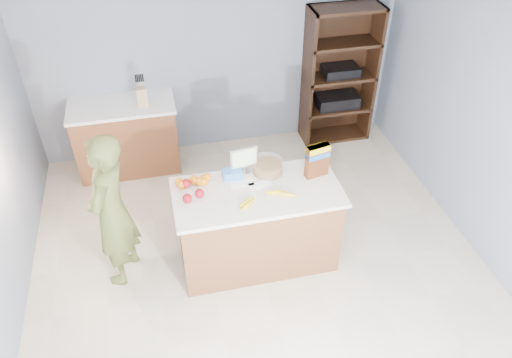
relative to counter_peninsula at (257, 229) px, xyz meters
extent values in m
cube|color=beige|center=(0.00, -0.30, -0.42)|extent=(4.50, 5.00, 0.02)
cube|color=gray|center=(0.00, 2.20, 0.83)|extent=(4.50, 0.02, 2.50)
cube|color=gray|center=(2.25, -0.30, 0.83)|extent=(0.02, 5.00, 2.50)
cube|color=white|center=(0.00, -0.30, 2.08)|extent=(4.50, 5.00, 0.02)
cube|color=brown|center=(0.00, 0.00, 0.01)|extent=(1.50, 0.70, 0.86)
cube|color=silver|center=(0.00, 0.00, 0.46)|extent=(1.56, 0.76, 0.04)
cube|color=black|center=(0.00, 0.00, -0.37)|extent=(1.46, 0.66, 0.10)
cube|color=brown|center=(-1.20, 1.90, 0.01)|extent=(1.20, 0.60, 0.86)
cube|color=white|center=(-1.20, 1.90, 0.46)|extent=(1.24, 0.62, 0.04)
cube|color=black|center=(1.55, 2.18, 0.48)|extent=(0.90, 0.04, 1.80)
cube|color=black|center=(1.12, 2.00, 0.48)|extent=(0.04, 0.40, 1.80)
cube|color=black|center=(1.98, 2.00, 0.48)|extent=(0.04, 0.40, 1.80)
cube|color=black|center=(1.55, 2.00, -0.40)|extent=(0.90, 0.40, 0.04)
cube|color=black|center=(1.55, 2.00, 0.03)|extent=(0.90, 0.40, 0.04)
cube|color=black|center=(1.55, 2.00, 0.48)|extent=(0.90, 0.40, 0.04)
cube|color=black|center=(1.55, 2.00, 0.93)|extent=(0.90, 0.40, 0.04)
cube|color=black|center=(1.55, 2.00, 1.36)|extent=(0.90, 0.40, 0.04)
cube|color=black|center=(1.55, 2.00, 0.13)|extent=(0.55, 0.32, 0.16)
cube|color=black|center=(1.55, 2.00, 0.56)|extent=(0.45, 0.30, 0.12)
imported|color=#515B2A|center=(-1.32, 0.12, 0.39)|extent=(0.57, 0.69, 1.61)
cube|color=tan|center=(-0.94, 1.83, 0.59)|extent=(0.12, 0.10, 0.22)
cylinder|color=black|center=(-0.98, 1.83, 0.75)|extent=(0.02, 0.02, 0.09)
cylinder|color=black|center=(-0.96, 1.83, 0.75)|extent=(0.02, 0.02, 0.09)
cylinder|color=black|center=(-0.94, 1.83, 0.75)|extent=(0.02, 0.02, 0.09)
cylinder|color=black|center=(-0.92, 1.83, 0.75)|extent=(0.02, 0.02, 0.09)
cylinder|color=black|center=(-0.90, 1.83, 0.75)|extent=(0.02, 0.02, 0.09)
cube|color=white|center=(-0.11, 0.14, 0.49)|extent=(0.22, 0.11, 0.00)
cube|color=white|center=(0.05, 0.08, 0.49)|extent=(0.23, 0.13, 0.00)
ellipsoid|color=yellow|center=(-0.13, -0.15, 0.51)|extent=(0.18, 0.14, 0.04)
ellipsoid|color=yellow|center=(-0.13, -0.19, 0.51)|extent=(0.17, 0.16, 0.04)
ellipsoid|color=yellow|center=(0.15, -0.08, 0.51)|extent=(0.19, 0.06, 0.04)
ellipsoid|color=yellow|center=(0.24, -0.13, 0.51)|extent=(0.19, 0.12, 0.04)
sphere|color=maroon|center=(-0.63, 0.20, 0.53)|extent=(0.09, 0.09, 0.09)
sphere|color=maroon|center=(-0.53, 0.03, 0.53)|extent=(0.09, 0.09, 0.09)
sphere|color=maroon|center=(-0.64, -0.02, 0.53)|extent=(0.09, 0.09, 0.09)
sphere|color=orange|center=(-0.67, 0.19, 0.52)|extent=(0.08, 0.08, 0.08)
sphere|color=orange|center=(-0.55, 0.25, 0.52)|extent=(0.08, 0.08, 0.08)
sphere|color=orange|center=(-0.51, 0.21, 0.52)|extent=(0.08, 0.08, 0.08)
sphere|color=orange|center=(-0.46, 0.23, 0.52)|extent=(0.08, 0.08, 0.08)
sphere|color=orange|center=(-0.69, 0.24, 0.52)|extent=(0.08, 0.08, 0.08)
sphere|color=orange|center=(-0.55, 0.23, 0.52)|extent=(0.08, 0.08, 0.08)
sphere|color=orange|center=(-0.43, 0.25, 0.52)|extent=(0.08, 0.08, 0.08)
sphere|color=orange|center=(-0.47, 0.19, 0.52)|extent=(0.08, 0.08, 0.08)
cube|color=blue|center=(-0.18, 0.25, 0.52)|extent=(0.18, 0.13, 0.08)
cylinder|color=#267219|center=(0.16, 0.26, 0.53)|extent=(0.27, 0.27, 0.09)
cylinder|color=white|center=(0.16, 0.26, 0.55)|extent=(0.30, 0.30, 0.13)
cylinder|color=silver|center=(-0.06, 0.31, 0.49)|extent=(0.12, 0.12, 0.01)
cylinder|color=silver|center=(-0.06, 0.31, 0.52)|extent=(0.02, 0.02, 0.05)
cube|color=silver|center=(-0.06, 0.31, 0.66)|extent=(0.28, 0.08, 0.22)
cube|color=yellow|center=(-0.06, 0.29, 0.66)|extent=(0.24, 0.04, 0.18)
cube|color=#592B14|center=(0.60, 0.10, 0.65)|extent=(0.24, 0.13, 0.34)
cube|color=yellow|center=(0.60, 0.10, 0.79)|extent=(0.24, 0.13, 0.06)
cube|color=blue|center=(0.60, 0.10, 0.72)|extent=(0.24, 0.13, 0.05)
camera|label=1|loc=(-0.80, -3.44, 3.42)|focal=35.00mm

